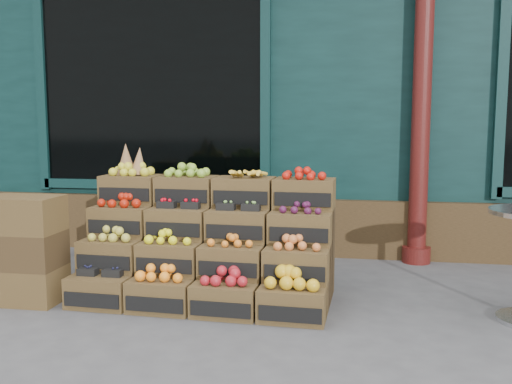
# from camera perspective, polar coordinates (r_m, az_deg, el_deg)

# --- Properties ---
(ground) EXTENTS (60.00, 60.00, 0.00)m
(ground) POSITION_cam_1_polar(r_m,az_deg,el_deg) (4.04, 1.14, -13.38)
(ground) COLOR #48484B
(ground) RESTS_ON ground
(shop_facade) EXTENTS (12.00, 6.24, 4.80)m
(shop_facade) POSITION_cam_1_polar(r_m,az_deg,el_deg) (8.92, 6.29, 13.45)
(shop_facade) COLOR black
(shop_facade) RESTS_ON ground
(crate_display) EXTENTS (2.00, 1.03, 1.23)m
(crate_display) POSITION_cam_1_polar(r_m,az_deg,el_deg) (4.62, -4.80, -5.84)
(crate_display) COLOR #4D3A1E
(crate_display) RESTS_ON ground
(spare_crates) EXTENTS (0.56, 0.39, 0.84)m
(spare_crates) POSITION_cam_1_polar(r_m,az_deg,el_deg) (4.81, -22.12, -5.34)
(spare_crates) COLOR #4D3A1E
(spare_crates) RESTS_ON ground
(shopkeeper) EXTENTS (0.87, 0.71, 2.06)m
(shopkeeper) POSITION_cam_1_polar(r_m,az_deg,el_deg) (7.05, -8.64, 3.97)
(shopkeeper) COLOR #1B6024
(shopkeeper) RESTS_ON ground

